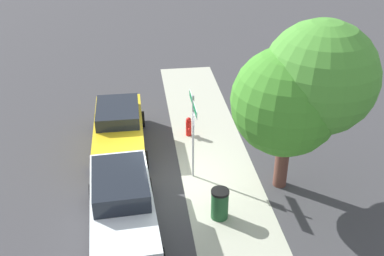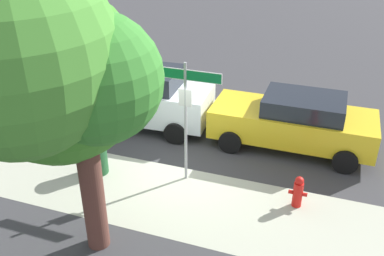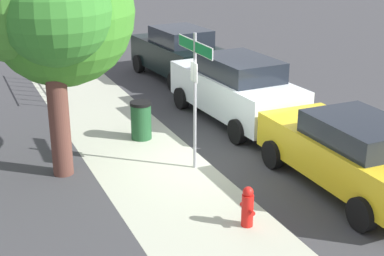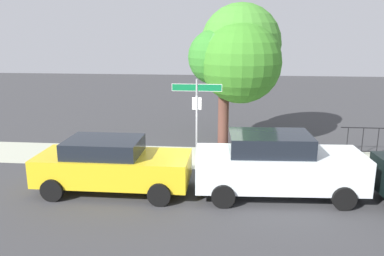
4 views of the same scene
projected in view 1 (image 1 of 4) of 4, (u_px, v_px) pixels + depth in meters
The scene contains 8 objects.
ground_plane at pixel (183, 182), 15.70m from camera, with size 60.00×60.00×0.00m, color #38383A.
sidewalk_strip at pixel (233, 218), 14.12m from camera, with size 24.00×2.60×0.00m, color #A8AC97.
street_sign at pixel (193, 120), 14.94m from camera, with size 1.70×0.07×3.05m.
shade_tree at pixel (297, 89), 13.34m from camera, with size 3.75×4.15×5.75m.
car_yellow at pixel (119, 127), 17.30m from camera, with size 4.44×1.98×1.58m.
car_white at pixel (122, 206), 13.14m from camera, with size 4.77×2.15×1.84m.
fire_hydrant at pixel (189, 127), 18.24m from camera, with size 0.42×0.22×0.78m.
trash_bin at pixel (220, 204), 13.92m from camera, with size 0.55×0.55×0.98m.
Camera 1 is at (12.69, -1.38, 9.32)m, focal length 43.74 mm.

